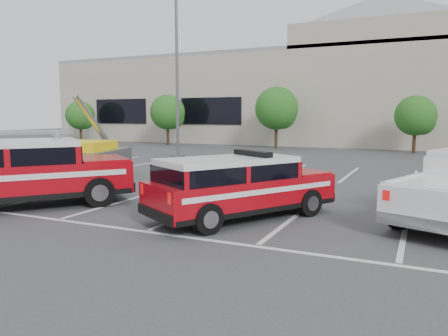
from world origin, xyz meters
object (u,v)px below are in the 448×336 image
object	(u,v)px
tree_far_left	(81,116)
utility_rig	(83,162)
ladder_suv	(25,177)
tree_mid_right	(417,117)
tree_mid_left	(278,110)
fire_chief_suv	(240,191)
tree_left	(169,113)
convention_building	(363,92)
light_pole_left	(177,72)

from	to	relation	value
tree_far_left	utility_rig	world-z (taller)	tree_far_left
tree_far_left	ladder_suv	distance (m)	31.41
tree_mid_right	ladder_suv	world-z (taller)	tree_mid_right
tree_far_left	tree_mid_left	distance (m)	20.01
fire_chief_suv	ladder_suv	size ratio (longest dim) A/B	0.90
tree_far_left	tree_left	size ratio (longest dim) A/B	0.90
convention_building	tree_far_left	xyz separation A→B (m)	(-25.09, -9.82, -2.22)
tree_far_left	ladder_suv	size ratio (longest dim) A/B	0.70
light_pole_left	utility_rig	world-z (taller)	light_pole_left
tree_mid_right	light_pole_left	distance (m)	16.72
convention_building	tree_mid_left	xyz separation A→B (m)	(-5.09, -9.82, -1.68)
convention_building	tree_far_left	distance (m)	27.03
tree_mid_left	ladder_suv	bearing A→B (deg)	-89.70
convention_building	tree_left	bearing A→B (deg)	-146.95
light_pole_left	ladder_suv	world-z (taller)	light_pole_left
light_pole_left	fire_chief_suv	bearing A→B (deg)	-53.43
convention_building	ladder_suv	xyz separation A→B (m)	(-4.97, -33.88, -3.84)
ladder_suv	tree_mid_right	bearing A→B (deg)	106.09
fire_chief_suv	ladder_suv	world-z (taller)	ladder_suv
tree_far_left	tree_mid_left	xyz separation A→B (m)	(20.00, 0.00, 0.54)
tree_far_left	tree_mid_left	bearing A→B (deg)	0.00
tree_mid_right	ladder_suv	size ratio (longest dim) A/B	0.70
tree_mid_left	light_pole_left	bearing A→B (deg)	-107.10
ladder_suv	convention_building	bearing A→B (deg)	120.06
convention_building	fire_chief_suv	size ratio (longest dim) A/B	11.59
tree_mid_left	utility_rig	bearing A→B (deg)	-96.81
tree_far_left	tree_left	world-z (taller)	tree_left
tree_left	tree_mid_right	world-z (taller)	tree_left
ladder_suv	fire_chief_suv	bearing A→B (deg)	50.15
convention_building	tree_left	world-z (taller)	convention_building
convention_building	tree_mid_left	size ratio (longest dim) A/B	12.38
convention_building	tree_mid_right	size ratio (longest dim) A/B	15.04
tree_mid_left	light_pole_left	world-z (taller)	light_pole_left
tree_far_left	ladder_suv	world-z (taller)	tree_far_left
tree_mid_left	tree_mid_right	distance (m)	10.01
tree_left	fire_chief_suv	xyz separation A→B (m)	(16.35, -22.77, -2.06)
tree_mid_right	light_pole_left	bearing A→B (deg)	-142.50
light_pole_left	ladder_suv	size ratio (longest dim) A/B	1.78
utility_rig	tree_mid_right	bearing A→B (deg)	41.90
tree_far_left	fire_chief_suv	xyz separation A→B (m)	(26.35, -22.77, -1.79)
convention_building	utility_rig	distance (m)	30.07
tree_mid_left	light_pole_left	xyz separation A→B (m)	(-3.09, -10.05, 2.14)
tree_far_left	utility_rig	distance (m)	26.09
tree_mid_right	tree_mid_left	bearing A→B (deg)	180.00
convention_building	ladder_suv	distance (m)	34.46
tree_far_left	tree_mid_right	distance (m)	30.00
convention_building	fire_chief_suv	xyz separation A→B (m)	(1.26, -32.59, -4.01)
tree_far_left	light_pole_left	distance (m)	19.85
tree_far_left	light_pole_left	world-z (taller)	light_pole_left
tree_mid_left	utility_rig	xyz separation A→B (m)	(-2.28, -19.06, -2.33)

